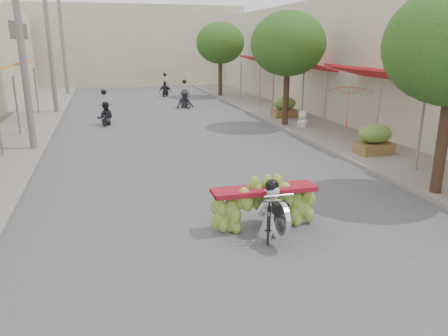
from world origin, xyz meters
TOP-DOWN VIEW (x-y plane):
  - ground at (0.00, 0.00)m, footprint 120.00×120.00m
  - sidewalk_left at (-7.00, 15.00)m, footprint 4.00×60.00m
  - sidewalk_right at (7.00, 15.00)m, footprint 4.00×60.00m
  - shophouse_row_right at (11.99, 14.00)m, footprint 9.77×40.00m
  - far_building at (0.00, 38.00)m, footprint 20.00×6.00m
  - utility_pole_mid at (-5.40, 12.00)m, footprint 0.60×0.24m
  - utility_pole_far at (-5.40, 21.00)m, footprint 0.60×0.24m
  - utility_pole_back at (-5.40, 30.00)m, footprint 0.60×0.24m
  - street_tree_mid at (5.40, 14.00)m, footprint 3.40×3.40m
  - street_tree_far at (5.40, 26.00)m, footprint 3.40×3.40m
  - produce_crate_mid at (6.20, 8.00)m, footprint 1.20×0.88m
  - produce_crate_far at (6.20, 16.00)m, footprint 1.20×0.88m
  - banana_motorbike at (0.37, 3.07)m, footprint 2.24×1.80m
  - market_umbrella at (5.93, 9.38)m, footprint 1.82×1.82m
  - pedestrian at (5.94, 13.21)m, footprint 0.83×0.59m
  - bg_motorbike_a at (-2.78, 16.80)m, footprint 0.83×1.68m
  - bg_motorbike_b at (1.94, 21.30)m, footprint 1.16×1.60m
  - bg_motorbike_c at (1.60, 27.42)m, footprint 1.10×1.55m

SIDE VIEW (x-z plane):
  - ground at x=0.00m, z-range 0.00..0.00m
  - sidewalk_left at x=-7.00m, z-range 0.00..0.12m
  - sidewalk_right at x=7.00m, z-range 0.00..0.12m
  - banana_motorbike at x=0.37m, z-range -0.34..1.73m
  - produce_crate_mid at x=6.20m, z-range 0.13..1.29m
  - produce_crate_far at x=6.20m, z-range 0.13..1.29m
  - bg_motorbike_a at x=-2.78m, z-range -0.23..1.72m
  - bg_motorbike_c at x=1.60m, z-range -0.15..1.80m
  - bg_motorbike_b at x=1.94m, z-range -0.10..1.85m
  - pedestrian at x=5.94m, z-range 0.12..1.65m
  - market_umbrella at x=5.93m, z-range 1.60..3.19m
  - shophouse_row_right at x=11.99m, z-range 0.00..6.00m
  - far_building at x=0.00m, z-range 0.00..7.00m
  - street_tree_mid at x=5.40m, z-range 1.16..6.41m
  - street_tree_far at x=5.40m, z-range 1.16..6.41m
  - utility_pole_mid at x=-5.40m, z-range 0.03..8.03m
  - utility_pole_far at x=-5.40m, z-range 0.03..8.03m
  - utility_pole_back at x=-5.40m, z-range 0.03..8.03m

